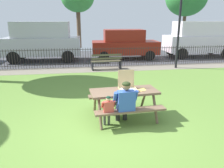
# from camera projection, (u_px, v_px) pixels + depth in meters

# --- Properties ---
(ground) EXTENTS (28.00, 11.50, 0.02)m
(ground) POSITION_uv_depth(u_px,v_px,m) (100.00, 104.00, 7.05)
(ground) COLOR olive
(cobblestone_walkway) EXTENTS (28.00, 1.40, 0.01)m
(cobblestone_walkway) POSITION_uv_depth(u_px,v_px,m) (90.00, 69.00, 11.83)
(cobblestone_walkway) COLOR gray
(street_asphalt) EXTENTS (28.00, 6.66, 0.01)m
(street_asphalt) POSITION_uv_depth(u_px,v_px,m) (87.00, 57.00, 15.65)
(street_asphalt) COLOR #424247
(picnic_table_foreground) EXTENTS (1.90, 1.60, 0.79)m
(picnic_table_foreground) POSITION_uv_depth(u_px,v_px,m) (124.00, 97.00, 5.95)
(picnic_table_foreground) COLOR brown
(picnic_table_foreground) RESTS_ON ground
(pizza_box_open) EXTENTS (0.46, 0.49, 0.51)m
(pizza_box_open) POSITION_uv_depth(u_px,v_px,m) (127.00, 85.00, 5.97)
(pizza_box_open) COLOR tan
(pizza_box_open) RESTS_ON picnic_table_foreground
(pizza_slice_on_table) EXTENTS (0.28, 0.32, 0.02)m
(pizza_slice_on_table) POSITION_uv_depth(u_px,v_px,m) (142.00, 90.00, 5.94)
(pizza_slice_on_table) COLOR #E9CD59
(pizza_slice_on_table) RESTS_ON picnic_table_foreground
(adult_at_table) EXTENTS (0.62, 0.61, 1.19)m
(adult_at_table) POSITION_uv_depth(u_px,v_px,m) (125.00, 101.00, 5.44)
(adult_at_table) COLOR #242424
(adult_at_table) RESTS_ON ground
(child_at_table) EXTENTS (0.35, 0.34, 0.86)m
(child_at_table) POSITION_uv_depth(u_px,v_px,m) (108.00, 108.00, 5.36)
(child_at_table) COLOR #4B4B4B
(child_at_table) RESTS_ON ground
(iron_fence_streetside) EXTENTS (21.58, 0.03, 1.08)m
(iron_fence_streetside) POSITION_uv_depth(u_px,v_px,m) (89.00, 57.00, 12.34)
(iron_fence_streetside) COLOR #2D2823
(iron_fence_streetside) RESTS_ON ground
(park_bench_center) EXTENTS (1.63, 0.57, 0.85)m
(park_bench_center) POSITION_uv_depth(u_px,v_px,m) (106.00, 62.00, 11.71)
(park_bench_center) COLOR brown
(park_bench_center) RESTS_ON ground
(lamp_post_walkway) EXTENTS (0.28, 0.28, 4.54)m
(lamp_post_walkway) POSITION_uv_depth(u_px,v_px,m) (180.00, 17.00, 11.45)
(lamp_post_walkway) COLOR black
(lamp_post_walkway) RESTS_ON ground
(parked_car_left) EXTENTS (4.75, 2.17, 2.46)m
(parked_car_left) POSITION_uv_depth(u_px,v_px,m) (42.00, 40.00, 13.89)
(parked_car_left) COLOR #B9B9C2
(parked_car_left) RESTS_ON ground
(parked_car_center) EXTENTS (4.47, 2.07, 1.94)m
(parked_car_center) POSITION_uv_depth(u_px,v_px,m) (125.00, 44.00, 14.75)
(parked_car_center) COLOR maroon
(parked_car_center) RESTS_ON ground
(parked_car_right) EXTENTS (4.75, 2.17, 2.46)m
(parked_car_right) POSITION_uv_depth(u_px,v_px,m) (199.00, 38.00, 15.44)
(parked_car_right) COLOR silver
(parked_car_right) RESTS_ON ground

